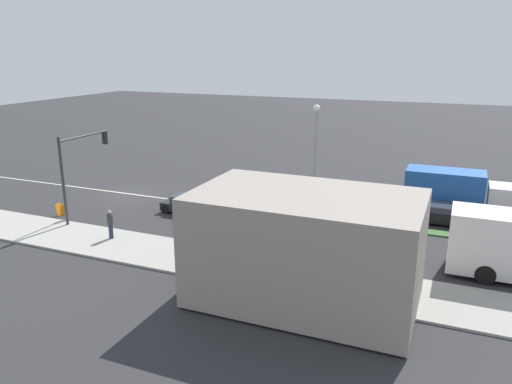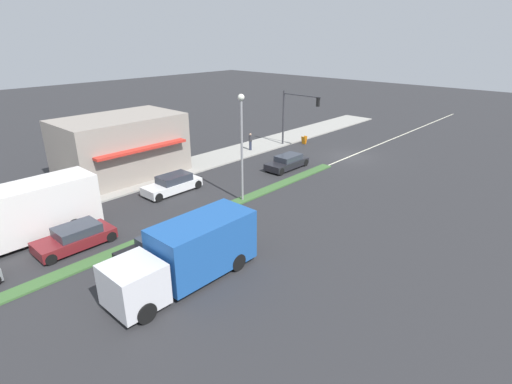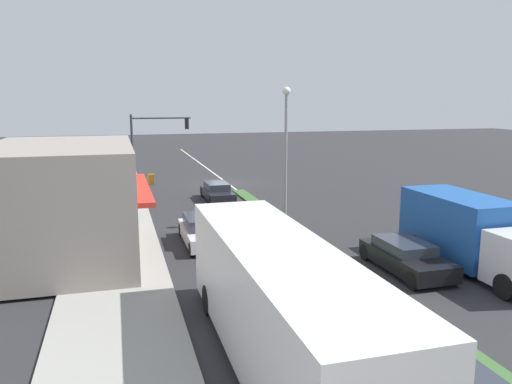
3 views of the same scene
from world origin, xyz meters
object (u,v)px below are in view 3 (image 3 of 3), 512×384
at_px(street_lamp, 286,138).
at_px(warning_aframe_sign, 151,179).
at_px(pedestrian, 123,185).
at_px(city_bus, 279,304).
at_px(sedan_maroon, 331,292).
at_px(traffic_signal_main, 151,138).
at_px(suv_black, 406,257).
at_px(van_white, 202,231).
at_px(delivery_truck, 472,233).
at_px(sedan_dark, 217,192).

xyz_separation_m(street_lamp, warning_aframe_sign, (6.10, -15.77, -4.35)).
bearing_deg(warning_aframe_sign, pedestrian, 68.76).
relative_size(city_bus, sedan_maroon, 2.66).
relative_size(traffic_signal_main, pedestrian, 3.27).
bearing_deg(sedan_maroon, warning_aframe_sign, -81.70).
distance_m(traffic_signal_main, pedestrian, 5.52).
bearing_deg(suv_black, sedan_maroon, 30.29).
bearing_deg(sedan_maroon, city_bus, 47.25).
height_order(pedestrian, sedan_maroon, pedestrian).
relative_size(warning_aframe_sign, van_white, 0.19).
bearing_deg(delivery_truck, pedestrian, -54.06).
distance_m(warning_aframe_sign, delivery_truck, 26.92).
bearing_deg(traffic_signal_main, van_white, 93.97).
distance_m(warning_aframe_sign, sedan_dark, 8.79).
bearing_deg(traffic_signal_main, suv_black, 110.46).
relative_size(delivery_truck, sedan_dark, 1.76).
height_order(street_lamp, city_bus, street_lamp).
distance_m(sedan_dark, suv_black, 16.89).
relative_size(street_lamp, suv_black, 1.65).
xyz_separation_m(pedestrian, delivery_truck, (-13.43, 18.52, 0.45)).
bearing_deg(sedan_maroon, street_lamp, -101.32).
bearing_deg(warning_aframe_sign, city_bus, 92.12).
height_order(city_bus, sedan_dark, city_bus).
distance_m(pedestrian, warning_aframe_sign, 6.44).
xyz_separation_m(city_bus, van_white, (0.00, -11.70, -1.11)).
height_order(street_lamp, pedestrian, street_lamp).
bearing_deg(pedestrian, traffic_signal_main, -119.25).
bearing_deg(pedestrian, street_lamp, 130.72).
height_order(city_bus, van_white, city_bus).
distance_m(street_lamp, warning_aframe_sign, 17.46).
xyz_separation_m(traffic_signal_main, city_bus, (-1.12, 27.92, -2.15)).
bearing_deg(city_bus, delivery_truck, -152.13).
distance_m(street_lamp, sedan_dark, 9.21).
bearing_deg(sedan_dark, suv_black, 105.10).
height_order(street_lamp, sedan_maroon, street_lamp).
bearing_deg(street_lamp, sedan_maroon, 78.68).
distance_m(warning_aframe_sign, city_bus, 29.84).
bearing_deg(sedan_dark, city_bus, 82.72).
bearing_deg(delivery_truck, sedan_maroon, 17.42).
bearing_deg(van_white, suv_black, 139.74).
bearing_deg(delivery_truck, city_bus, 27.87).
relative_size(traffic_signal_main, sedan_dark, 1.31).
distance_m(delivery_truck, suv_black, 2.94).
bearing_deg(van_white, pedestrian, -74.20).
distance_m(delivery_truck, sedan_dark, 18.14).
xyz_separation_m(pedestrian, van_white, (-3.43, 12.11, -0.39)).
height_order(warning_aframe_sign, sedan_maroon, sedan_maroon).
distance_m(delivery_truck, sedan_maroon, 7.60).
bearing_deg(van_white, sedan_dark, -105.33).
bearing_deg(van_white, city_bus, 90.00).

